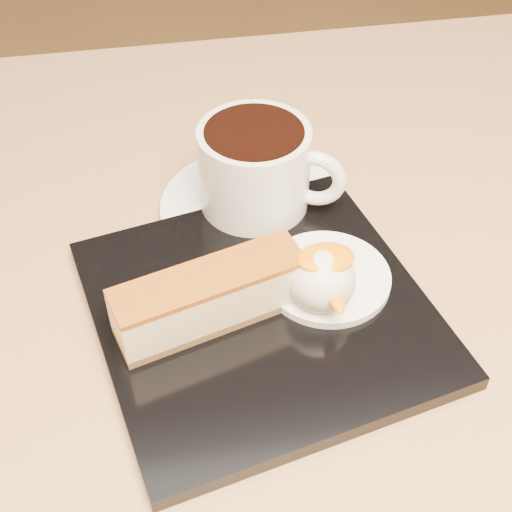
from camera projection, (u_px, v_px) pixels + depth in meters
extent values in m
cube|color=brown|center=(240.00, 341.00, 0.51)|extent=(0.80, 0.80, 0.04)
cube|color=black|center=(261.00, 311.00, 0.49)|extent=(0.26, 0.26, 0.01)
cube|color=brown|center=(211.00, 315.00, 0.48)|extent=(0.13, 0.07, 0.01)
cube|color=beige|center=(210.00, 296.00, 0.47)|extent=(0.13, 0.07, 0.03)
cube|color=#84370E|center=(209.00, 277.00, 0.45)|extent=(0.13, 0.07, 0.00)
cylinder|color=white|center=(327.00, 277.00, 0.50)|extent=(0.09, 0.09, 0.01)
sphere|color=white|center=(322.00, 280.00, 0.47)|extent=(0.05, 0.05, 0.05)
ellipsoid|color=orange|center=(326.00, 258.00, 0.46)|extent=(0.04, 0.03, 0.01)
ellipsoid|color=#35902F|center=(280.00, 259.00, 0.51)|extent=(0.02, 0.01, 0.00)
ellipsoid|color=#35902F|center=(292.00, 251.00, 0.52)|extent=(0.02, 0.02, 0.00)
ellipsoid|color=#35902F|center=(267.00, 252.00, 0.51)|extent=(0.01, 0.02, 0.00)
cylinder|color=white|center=(254.00, 208.00, 0.57)|extent=(0.15, 0.15, 0.01)
cylinder|color=white|center=(254.00, 169.00, 0.54)|extent=(0.09, 0.09, 0.07)
cylinder|color=black|center=(254.00, 134.00, 0.52)|extent=(0.07, 0.07, 0.00)
torus|color=white|center=(314.00, 179.00, 0.53)|extent=(0.05, 0.03, 0.05)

